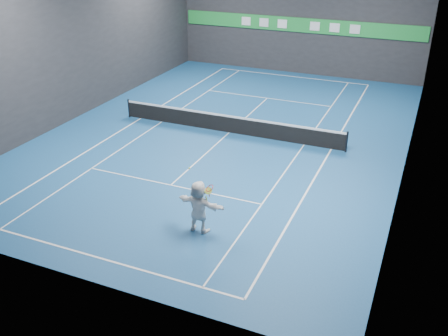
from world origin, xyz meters
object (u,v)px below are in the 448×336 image
at_px(tennis_ball, 189,168).
at_px(tennis_net, 229,124).
at_px(tennis_racket, 209,190).

xyz_separation_m(tennis_ball, tennis_net, (-2.28, 9.01, -1.90)).
distance_m(tennis_ball, tennis_racket, 1.02).
bearing_deg(tennis_ball, tennis_net, 104.22).
bearing_deg(tennis_ball, tennis_racket, 0.10).
relative_size(tennis_ball, tennis_racket, 0.10).
height_order(tennis_ball, tennis_racket, tennis_ball).
height_order(tennis_net, tennis_racket, tennis_racket).
xyz_separation_m(tennis_net, tennis_racket, (3.03, -9.01, 1.20)).
distance_m(tennis_ball, tennis_net, 9.49).
bearing_deg(tennis_net, tennis_racket, -71.43).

